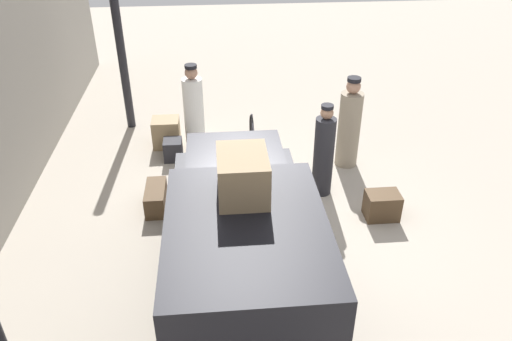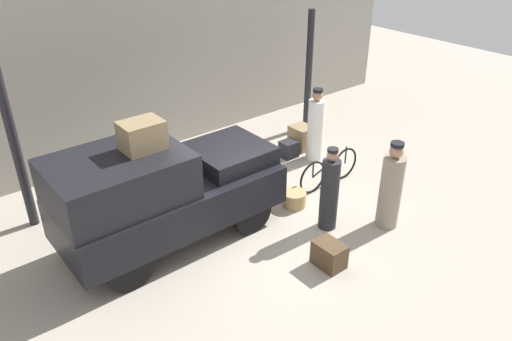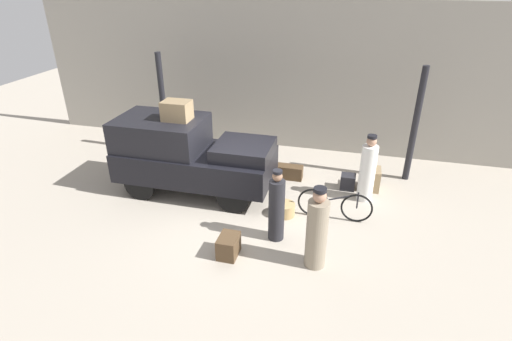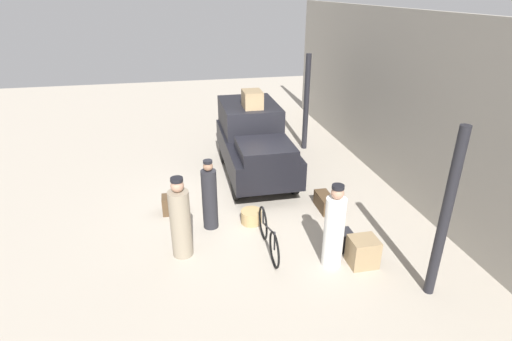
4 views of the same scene
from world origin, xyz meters
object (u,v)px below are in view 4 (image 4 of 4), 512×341
porter_with_bicycle (180,221)px  trunk_wicker_pale (363,252)px  bicycle (268,235)px  wicker_basket (251,217)px  porter_lifting_near_truck (334,229)px  conductor_in_dark_uniform (210,197)px  suitcase_small_leather (173,204)px  trunk_umber_medium (325,202)px  truck (254,140)px  trunk_large_brown (343,240)px  trunk_on_truck_roof (252,99)px

porter_with_bicycle → trunk_wicker_pale: (1.04, 3.42, -0.49)m
bicycle → wicker_basket: (-1.13, -0.13, -0.22)m
porter_with_bicycle → porter_lifting_near_truck: (0.91, 2.83, 0.01)m
trunk_wicker_pale → porter_lifting_near_truck: bearing=-103.0°
conductor_in_dark_uniform → suitcase_small_leather: (-0.81, -0.81, -0.53)m
porter_with_bicycle → suitcase_small_leather: size_ratio=3.27×
wicker_basket → trunk_umber_medium: (-0.23, 1.87, 0.04)m
wicker_basket → trunk_umber_medium: bearing=97.0°
truck → trunk_wicker_pale: size_ratio=6.81×
truck → suitcase_small_leather: size_ratio=7.47×
trunk_large_brown → porter_with_bicycle: bearing=-98.2°
porter_with_bicycle → trunk_umber_medium: (-1.13, 3.46, -0.59)m
bicycle → wicker_basket: size_ratio=3.56×
suitcase_small_leather → trunk_large_brown: size_ratio=1.31×
truck → trunk_on_truck_roof: trunk_on_truck_roof is taller
wicker_basket → trunk_wicker_pale: 2.67m
porter_with_bicycle → conductor_in_dark_uniform: size_ratio=1.05×
bicycle → conductor_in_dark_uniform: size_ratio=1.05×
bicycle → porter_with_bicycle: porter_with_bicycle is taller
porter_lifting_near_truck → trunk_wicker_pale: size_ratio=2.99×
truck → suitcase_small_leather: bearing=-52.4°
conductor_in_dark_uniform → trunk_umber_medium: size_ratio=2.22×
trunk_umber_medium → trunk_large_brown: bearing=-7.1°
truck → porter_lifting_near_truck: truck is taller
bicycle → suitcase_small_leather: (-1.96, -1.87, -0.15)m
wicker_basket → trunk_large_brown: trunk_large_brown is taller
bicycle → conductor_in_dark_uniform: 1.61m
trunk_wicker_pale → trunk_umber_medium: bearing=178.9°
wicker_basket → trunk_on_truck_roof: (-2.83, 0.59, 2.00)m
wicker_basket → trunk_large_brown: bearing=50.6°
porter_lifting_near_truck → trunk_umber_medium: bearing=163.0°
wicker_basket → suitcase_small_leather: suitcase_small_leather is taller
trunk_on_truck_roof → trunk_large_brown: bearing=14.4°
wicker_basket → porter_with_bicycle: bearing=-60.6°
porter_with_bicycle → trunk_on_truck_roof: (-3.72, 2.18, 1.37)m
porter_with_bicycle → trunk_on_truck_roof: bearing=149.6°
trunk_wicker_pale → porter_with_bicycle: bearing=-106.9°
trunk_wicker_pale → trunk_large_brown: trunk_wicker_pale is taller
porter_lifting_near_truck → bicycle: bearing=-121.2°
trunk_wicker_pale → trunk_large_brown: 0.60m
suitcase_small_leather → trunk_umber_medium: (0.59, 3.61, -0.03)m
trunk_on_truck_roof → porter_lifting_near_truck: bearing=8.0°
wicker_basket → trunk_large_brown: 2.16m
porter_lifting_near_truck → trunk_on_truck_roof: size_ratio=2.60×
conductor_in_dark_uniform → trunk_on_truck_roof: (-2.81, 1.52, 1.40)m
bicycle → trunk_wicker_pale: 1.88m
trunk_umber_medium → trunk_on_truck_roof: bearing=-153.8°
conductor_in_dark_uniform → trunk_umber_medium: bearing=94.4°
bicycle → trunk_wicker_pale: size_ratio=2.97×
trunk_wicker_pale → trunk_on_truck_roof: trunk_on_truck_roof is taller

